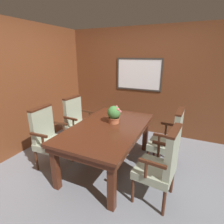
{
  "coord_description": "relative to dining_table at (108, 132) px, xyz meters",
  "views": [
    {
      "loc": [
        1.11,
        -2.2,
        1.85
      ],
      "look_at": [
        -0.04,
        0.29,
        0.94
      ],
      "focal_mm": 28.0,
      "sensor_mm": 36.0,
      "label": 1
    }
  ],
  "objects": [
    {
      "name": "chair_right_near",
      "position": [
        0.93,
        -0.39,
        -0.09
      ],
      "size": [
        0.51,
        0.57,
        1.04
      ],
      "rotation": [
        0.0,
        0.0,
        -1.67
      ],
      "color": "#472314",
      "rests_on": "ground_plane"
    },
    {
      "name": "chair_left_near",
      "position": [
        -0.91,
        -0.39,
        -0.09
      ],
      "size": [
        0.49,
        0.56,
        1.04
      ],
      "rotation": [
        0.0,
        0.0,
        1.62
      ],
      "color": "#472314",
      "rests_on": "ground_plane"
    },
    {
      "name": "wall_back",
      "position": [
        0.04,
        1.74,
        0.58
      ],
      "size": [
        7.2,
        0.08,
        2.45
      ],
      "color": "brown",
      "rests_on": "ground_plane"
    },
    {
      "name": "chair_left_far",
      "position": [
        -0.89,
        0.4,
        -0.09
      ],
      "size": [
        0.5,
        0.57,
        1.04
      ],
      "rotation": [
        0.0,
        0.0,
        1.49
      ],
      "color": "#472314",
      "rests_on": "ground_plane"
    },
    {
      "name": "potted_plant",
      "position": [
        0.02,
        0.19,
        0.25
      ],
      "size": [
        0.24,
        0.22,
        0.3
      ],
      "color": "#B2603D",
      "rests_on": "dining_table"
    },
    {
      "name": "wall_left",
      "position": [
        -1.8,
        -0.14,
        0.58
      ],
      "size": [
        0.06,
        7.2,
        2.45
      ],
      "color": "brown",
      "rests_on": "ground_plane"
    },
    {
      "name": "chair_right_far",
      "position": [
        0.93,
        0.37,
        -0.09
      ],
      "size": [
        0.49,
        0.56,
        1.04
      ],
      "rotation": [
        0.0,
        0.0,
        -1.62
      ],
      "color": "#472314",
      "rests_on": "ground_plane"
    },
    {
      "name": "ground_plane",
      "position": [
        0.04,
        -0.14,
        -0.65
      ],
      "size": [
        14.0,
        14.0,
        0.0
      ],
      "primitive_type": "plane",
      "color": "gray"
    },
    {
      "name": "dining_table",
      "position": [
        0.0,
        0.0,
        0.0
      ],
      "size": [
        1.08,
        1.79,
        0.74
      ],
      "color": "#4C2314",
      "rests_on": "ground_plane"
    }
  ]
}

